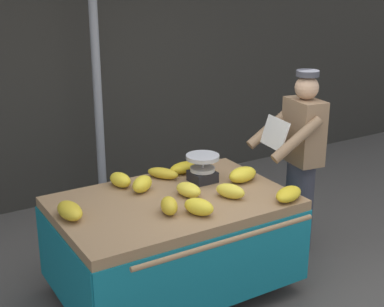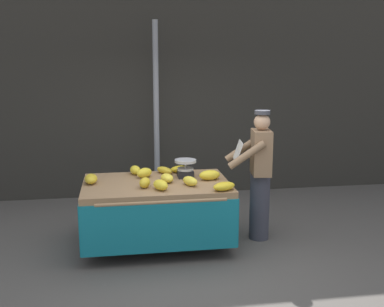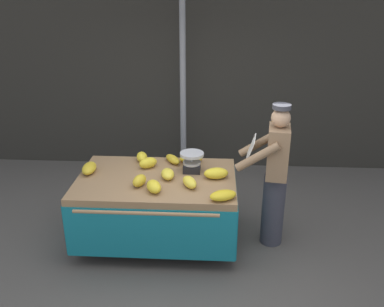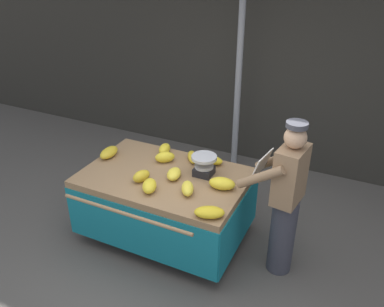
{
  "view_description": "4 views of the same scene",
  "coord_description": "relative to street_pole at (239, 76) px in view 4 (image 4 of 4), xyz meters",
  "views": [
    {
      "loc": [
        -2.33,
        -3.03,
        2.56
      ],
      "look_at": [
        -0.19,
        0.49,
        1.17
      ],
      "focal_mm": 51.97,
      "sensor_mm": 36.0,
      "label": 1
    },
    {
      "loc": [
        -0.82,
        -5.14,
        2.36
      ],
      "look_at": [
        0.07,
        0.45,
        1.19
      ],
      "focal_mm": 43.38,
      "sensor_mm": 36.0,
      "label": 2
    },
    {
      "loc": [
        0.27,
        -3.78,
        2.9
      ],
      "look_at": [
        0.02,
        0.47,
        1.14
      ],
      "focal_mm": 38.68,
      "sensor_mm": 36.0,
      "label": 3
    },
    {
      "loc": [
        1.54,
        -2.82,
        3.12
      ],
      "look_at": [
        -0.1,
        0.58,
        1.11
      ],
      "focal_mm": 37.17,
      "sensor_mm": 36.0,
      "label": 4
    }
  ],
  "objects": [
    {
      "name": "ground_plane",
      "position": [
        0.22,
        -2.34,
        -1.48
      ],
      "size": [
        60.0,
        60.0,
        0.0
      ],
      "primitive_type": "plane",
      "color": "#514C47"
    },
    {
      "name": "back_wall",
      "position": [
        0.22,
        0.54,
        0.52
      ],
      "size": [
        16.0,
        0.24,
        3.98
      ],
      "primitive_type": "cube",
      "color": "#2D2B26",
      "rests_on": "ground"
    },
    {
      "name": "street_pole",
      "position": [
        0.0,
        0.0,
        0.0
      ],
      "size": [
        0.09,
        0.09,
        2.95
      ],
      "primitive_type": "cylinder",
      "color": "gray",
      "rests_on": "ground"
    },
    {
      "name": "banana_cart",
      "position": [
        -0.16,
        -1.88,
        -0.85
      ],
      "size": [
        1.84,
        1.39,
        0.84
      ],
      "color": "#93704C",
      "rests_on": "ground"
    },
    {
      "name": "weighing_scale",
      "position": [
        0.23,
        -1.69,
        -0.52
      ],
      "size": [
        0.28,
        0.28,
        0.24
      ],
      "color": "black",
      "rests_on": "banana_cart"
    },
    {
      "name": "banana_bunch_0",
      "position": [
        -0.97,
        -1.8,
        -0.58
      ],
      "size": [
        0.16,
        0.3,
        0.11
      ],
      "primitive_type": "ellipsoid",
      "rotation": [
        0.0,
        0.0,
        0.03
      ],
      "color": "gold",
      "rests_on": "banana_cart"
    },
    {
      "name": "banana_bunch_1",
      "position": [
        -0.32,
        -2.1,
        -0.58
      ],
      "size": [
        0.18,
        0.24,
        0.12
      ],
      "primitive_type": "ellipsoid",
      "rotation": [
        0.0,
        0.0,
        2.81
      ],
      "color": "gold",
      "rests_on": "banana_cart"
    },
    {
      "name": "banana_bunch_2",
      "position": [
        0.23,
        -2.09,
        -0.58
      ],
      "size": [
        0.22,
        0.28,
        0.11
      ],
      "primitive_type": "ellipsoid",
      "rotation": [
        0.0,
        0.0,
        0.47
      ],
      "color": "yellow",
      "rests_on": "banana_cart"
    },
    {
      "name": "banana_bunch_3",
      "position": [
        0.21,
        -1.43,
        -0.59
      ],
      "size": [
        0.29,
        0.18,
        0.1
      ],
      "primitive_type": "ellipsoid",
      "rotation": [
        0.0,
        0.0,
        1.67
      ],
      "color": "gold",
      "rests_on": "banana_cart"
    },
    {
      "name": "banana_bunch_4",
      "position": [
        -0.03,
        -1.9,
        -0.58
      ],
      "size": [
        0.19,
        0.26,
        0.11
      ],
      "primitive_type": "ellipsoid",
      "rotation": [
        0.0,
        0.0,
        0.22
      ],
      "color": "yellow",
      "rests_on": "banana_cart"
    },
    {
      "name": "banana_bunch_5",
      "position": [
        0.52,
        -1.86,
        -0.58
      ],
      "size": [
        0.3,
        0.21,
        0.12
      ],
      "primitive_type": "ellipsoid",
      "rotation": [
        0.0,
        0.0,
        1.75
      ],
      "color": "yellow",
      "rests_on": "banana_cart"
    },
    {
      "name": "banana_bunch_6",
      "position": [
        0.59,
        -2.36,
        -0.59
      ],
      "size": [
        0.33,
        0.26,
        0.1
      ],
      "primitive_type": "ellipsoid",
      "rotation": [
        0.0,
        0.0,
        1.98
      ],
      "color": "gold",
      "rests_on": "banana_cart"
    },
    {
      "name": "banana_bunch_7",
      "position": [
        -0.02,
        -1.45,
        -0.59
      ],
      "size": [
        0.26,
        0.3,
        0.09
      ],
      "primitive_type": "ellipsoid",
      "rotation": [
        0.0,
        0.0,
        0.59
      ],
      "color": "gold",
      "rests_on": "banana_cart"
    },
    {
      "name": "banana_bunch_8",
      "position": [
        -0.14,
        -2.23,
        -0.58
      ],
      "size": [
        0.23,
        0.28,
        0.12
      ],
      "primitive_type": "ellipsoid",
      "rotation": [
        0.0,
        0.0,
        0.42
      ],
      "color": "yellow",
      "rests_on": "banana_cart"
    },
    {
      "name": "banana_bunch_9",
      "position": [
        -0.3,
        -1.62,
        -0.57
      ],
      "size": [
        0.26,
        0.25,
        0.13
      ],
      "primitive_type": "ellipsoid",
      "rotation": [
        0.0,
        0.0,
        2.24
      ],
      "color": "yellow",
      "rests_on": "banana_cart"
    },
    {
      "name": "banana_bunch_10",
      "position": [
        -0.41,
        -1.43,
        -0.58
      ],
      "size": [
        0.18,
        0.25,
        0.12
      ],
      "primitive_type": "ellipsoid",
      "rotation": [
        0.0,
        0.0,
        0.23
      ],
      "color": "yellow",
      "rests_on": "banana_cart"
    },
    {
      "name": "vendor_person",
      "position": [
        1.18,
        -1.84,
        -0.6
      ],
      "size": [
        0.62,
        0.57,
        1.71
      ],
      "color": "#383842",
      "rests_on": "ground"
    }
  ]
}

